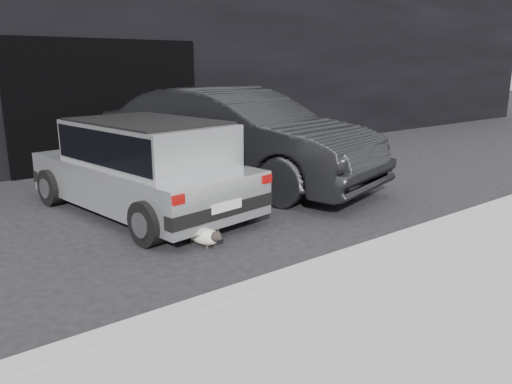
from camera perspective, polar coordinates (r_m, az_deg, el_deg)
ground at (r=6.99m, az=-11.00°, el=-3.39°), size 80.00×80.00×0.00m
building_facade at (r=12.61m, az=-20.39°, el=15.33°), size 34.00×4.00×5.00m
garage_opening at (r=10.75m, az=-16.44°, el=9.53°), size 4.00×0.10×2.60m
curb at (r=5.59m, az=10.99°, el=-7.30°), size 18.00×0.25×0.12m
sidewalk at (r=4.97m, az=21.62°, el=-11.03°), size 18.00×2.20×0.11m
silver_hatchback at (r=7.33m, az=-12.66°, el=3.32°), size 2.21×3.86×1.35m
second_car at (r=8.87m, az=-2.23°, el=6.31°), size 3.18×5.50×1.71m
cat_siamese at (r=5.99m, az=-5.79°, el=-5.07°), size 0.30×0.71×0.25m
cat_white at (r=6.56m, az=-9.94°, el=-2.70°), size 0.87×0.37×0.41m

